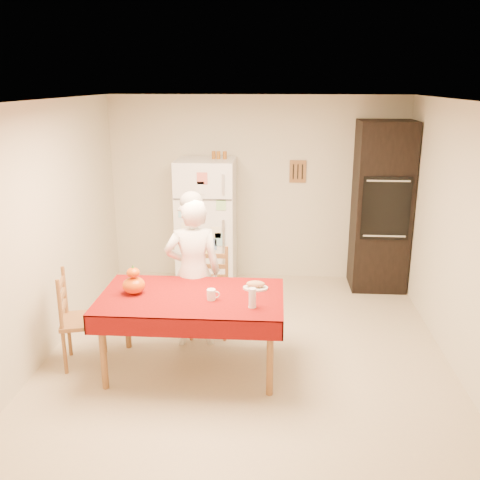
# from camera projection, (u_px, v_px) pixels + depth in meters

# --- Properties ---
(floor) EXTENTS (4.50, 4.50, 0.00)m
(floor) POSITION_uv_depth(u_px,v_px,m) (247.00, 351.00, 5.51)
(floor) COLOR #C7B68F
(floor) RESTS_ON ground
(room_shell) EXTENTS (4.02, 4.52, 2.51)m
(room_shell) POSITION_uv_depth(u_px,v_px,m) (248.00, 196.00, 5.04)
(room_shell) COLOR beige
(room_shell) RESTS_ON ground
(refrigerator) EXTENTS (0.75, 0.74, 1.70)m
(refrigerator) POSITION_uv_depth(u_px,v_px,m) (207.00, 223.00, 7.10)
(refrigerator) COLOR white
(refrigerator) RESTS_ON floor
(oven_cabinet) EXTENTS (0.70, 0.62, 2.20)m
(oven_cabinet) POSITION_uv_depth(u_px,v_px,m) (381.00, 207.00, 6.93)
(oven_cabinet) COLOR black
(oven_cabinet) RESTS_ON floor
(dining_table) EXTENTS (1.70, 1.00, 0.76)m
(dining_table) POSITION_uv_depth(u_px,v_px,m) (192.00, 302.00, 4.97)
(dining_table) COLOR brown
(dining_table) RESTS_ON floor
(chair_far) EXTENTS (0.43, 0.41, 0.95)m
(chair_far) POSITION_uv_depth(u_px,v_px,m) (210.00, 288.00, 5.81)
(chair_far) COLOR brown
(chair_far) RESTS_ON floor
(chair_left) EXTENTS (0.49, 0.51, 0.95)m
(chair_left) POSITION_uv_depth(u_px,v_px,m) (76.00, 316.00, 5.13)
(chair_left) COLOR brown
(chair_left) RESTS_ON floor
(seated_woman) EXTENTS (0.63, 0.48, 1.57)m
(seated_woman) POSITION_uv_depth(u_px,v_px,m) (193.00, 273.00, 5.46)
(seated_woman) COLOR white
(seated_woman) RESTS_ON floor
(coffee_mug) EXTENTS (0.08, 0.08, 0.10)m
(coffee_mug) POSITION_uv_depth(u_px,v_px,m) (211.00, 295.00, 4.84)
(coffee_mug) COLOR white
(coffee_mug) RESTS_ON dining_table
(pumpkin_lower) EXTENTS (0.21, 0.21, 0.16)m
(pumpkin_lower) POSITION_uv_depth(u_px,v_px,m) (134.00, 285.00, 4.98)
(pumpkin_lower) COLOR #EA6105
(pumpkin_lower) RESTS_ON dining_table
(pumpkin_upper) EXTENTS (0.12, 0.12, 0.09)m
(pumpkin_upper) POSITION_uv_depth(u_px,v_px,m) (133.00, 273.00, 4.94)
(pumpkin_upper) COLOR #D85205
(pumpkin_upper) RESTS_ON pumpkin_lower
(wine_glass) EXTENTS (0.07, 0.07, 0.18)m
(wine_glass) POSITION_uv_depth(u_px,v_px,m) (252.00, 298.00, 4.67)
(wine_glass) COLOR white
(wine_glass) RESTS_ON dining_table
(bread_plate) EXTENTS (0.24, 0.24, 0.02)m
(bread_plate) POSITION_uv_depth(u_px,v_px,m) (256.00, 288.00, 5.10)
(bread_plate) COLOR silver
(bread_plate) RESTS_ON dining_table
(bread_loaf) EXTENTS (0.18, 0.10, 0.06)m
(bread_loaf) POSITION_uv_depth(u_px,v_px,m) (256.00, 284.00, 5.09)
(bread_loaf) COLOR tan
(bread_loaf) RESTS_ON bread_plate
(spice_jar_left) EXTENTS (0.05, 0.05, 0.10)m
(spice_jar_left) POSITION_uv_depth(u_px,v_px,m) (214.00, 155.00, 6.89)
(spice_jar_left) COLOR brown
(spice_jar_left) RESTS_ON refrigerator
(spice_jar_mid) EXTENTS (0.05, 0.05, 0.10)m
(spice_jar_mid) POSITION_uv_depth(u_px,v_px,m) (218.00, 155.00, 6.88)
(spice_jar_mid) COLOR #93591A
(spice_jar_mid) RESTS_ON refrigerator
(spice_jar_right) EXTENTS (0.05, 0.05, 0.10)m
(spice_jar_right) POSITION_uv_depth(u_px,v_px,m) (225.00, 155.00, 6.88)
(spice_jar_right) COLOR #93521A
(spice_jar_right) RESTS_ON refrigerator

